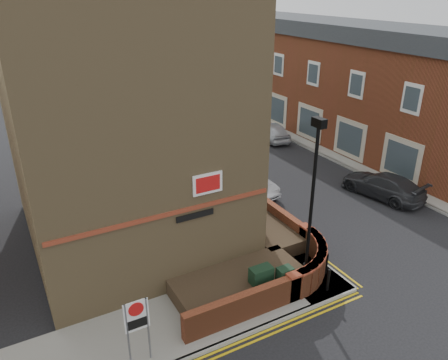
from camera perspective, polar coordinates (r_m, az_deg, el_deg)
ground at (r=15.57m, az=8.45°, el=-17.37°), size 120.00×120.00×0.00m
pavement_corner at (r=15.19m, az=-6.40°, el=-18.19°), size 13.00×3.00×0.12m
pavement_main at (r=28.64m, az=-7.50°, el=3.13°), size 2.00×32.00×0.12m
pavement_far at (r=31.74m, az=13.45°, el=4.79°), size 4.00×40.00×0.12m
kerb_side at (r=14.19m, az=-3.87°, el=-21.85°), size 13.00×0.15×0.12m
kerb_main_near at (r=28.98m, az=-5.66°, el=3.48°), size 0.15×32.00×0.12m
kerb_main_far at (r=30.49m, az=10.62°, el=4.24°), size 0.15×40.00×0.12m
yellow_lines_main at (r=29.09m, az=-5.21°, el=3.47°), size 0.28×32.00×0.01m
corner_building at (r=18.10m, az=-13.49°, el=10.67°), size 8.95×10.40×13.60m
garden_wall at (r=17.14m, az=3.37°, el=-12.63°), size 6.80×6.00×1.20m
lamppost at (r=15.31m, az=11.36°, el=-3.19°), size 0.25×0.50×6.30m
utility_cabinet_large at (r=15.78m, az=4.84°, el=-13.12°), size 0.80×0.45×1.20m
utility_cabinet_small at (r=15.99m, az=7.90°, el=-12.93°), size 0.55×0.40×1.10m
bollard_near at (r=16.50m, az=13.46°, el=-12.57°), size 0.11×0.11×0.90m
bollard_far at (r=17.31m, az=13.22°, el=-10.60°), size 0.11×0.11×0.90m
zone_sign at (r=13.09m, az=-11.29°, el=-17.58°), size 0.72×0.07×2.20m
far_terrace at (r=34.61m, az=11.58°, el=13.39°), size 5.40×30.40×8.00m
far_terrace_cream at (r=52.27m, az=-3.80°, el=17.35°), size 5.40×12.40×8.00m
tree_near at (r=25.55m, az=-6.41°, el=11.50°), size 3.64×3.65×6.70m
tree_mid at (r=32.88m, az=-12.04°, el=14.85°), size 4.03×4.03×7.42m
tree_far at (r=40.56m, az=-15.56°, el=15.81°), size 3.81×3.81×7.00m
traffic_light_assembly at (r=36.21m, az=-12.54°, el=11.74°), size 0.20×0.16×4.20m
silver_car_near at (r=23.38m, az=3.18°, el=-0.17°), size 1.88×3.94×1.25m
red_car_main at (r=29.59m, az=-2.14°, el=5.10°), size 2.14×4.28×1.16m
grey_car_far at (r=24.33m, az=20.02°, el=-0.63°), size 2.58×4.69×1.29m
silver_car_far at (r=31.65m, az=6.27°, el=6.39°), size 2.24×4.05×1.30m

